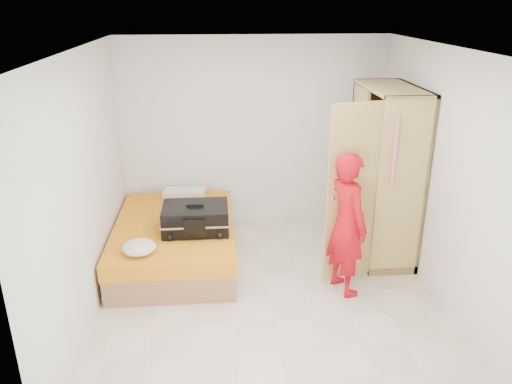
{
  "coord_description": "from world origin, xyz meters",
  "views": [
    {
      "loc": [
        -0.53,
        -4.63,
        3.03
      ],
      "look_at": [
        -0.09,
        0.56,
        1.0
      ],
      "focal_mm": 35.0,
      "sensor_mm": 36.0,
      "label": 1
    }
  ],
  "objects": [
    {
      "name": "suitcase",
      "position": [
        -0.78,
        0.68,
        0.65
      ],
      "size": [
        0.77,
        0.58,
        0.33
      ],
      "rotation": [
        0.0,
        0.0,
        -0.0
      ],
      "color": "black",
      "rests_on": "bed"
    },
    {
      "name": "person",
      "position": [
        0.84,
        0.07,
        0.79
      ],
      "size": [
        0.56,
        0.67,
        1.59
      ],
      "primitive_type": "imported",
      "rotation": [
        0.0,
        0.0,
        1.93
      ],
      "color": "red",
      "rests_on": "ground"
    },
    {
      "name": "room",
      "position": [
        0.0,
        0.0,
        1.3
      ],
      "size": [
        4.0,
        4.02,
        2.6
      ],
      "color": "beige",
      "rests_on": "ground"
    },
    {
      "name": "wardrobe",
      "position": [
        1.45,
        0.85,
        1.0
      ],
      "size": [
        1.16,
        1.32,
        2.1
      ],
      "color": "tan",
      "rests_on": "ground"
    },
    {
      "name": "round_cushion",
      "position": [
        -1.36,
        0.16,
        0.57
      ],
      "size": [
        0.36,
        0.36,
        0.13
      ],
      "primitive_type": "ellipsoid",
      "color": "white",
      "rests_on": "bed"
    },
    {
      "name": "pillow",
      "position": [
        -0.97,
        1.75,
        0.55
      ],
      "size": [
        0.58,
        0.33,
        0.1
      ],
      "primitive_type": "cube",
      "rotation": [
        0.0,
        0.0,
        -0.09
      ],
      "color": "white",
      "rests_on": "bed"
    },
    {
      "name": "bed",
      "position": [
        -1.05,
        0.9,
        0.25
      ],
      "size": [
        1.42,
        2.02,
        0.5
      ],
      "color": "#9D6647",
      "rests_on": "ground"
    }
  ]
}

